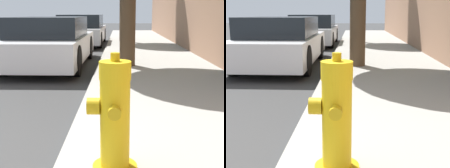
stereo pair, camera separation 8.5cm
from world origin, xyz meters
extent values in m
cylinder|color=#C39C11|center=(2.25, 0.20, 0.16)|extent=(0.34, 0.34, 0.04)
cylinder|color=yellow|center=(2.25, 0.20, 0.51)|extent=(0.22, 0.22, 0.67)
cylinder|color=yellow|center=(2.25, 0.20, 0.91)|extent=(0.23, 0.23, 0.13)
cylinder|color=#C39C11|center=(2.25, 0.20, 1.01)|extent=(0.07, 0.07, 0.06)
cylinder|color=#C39C11|center=(2.25, 0.05, 0.64)|extent=(0.09, 0.08, 0.09)
cylinder|color=#C39C11|center=(2.25, 0.35, 0.64)|extent=(0.09, 0.08, 0.09)
cylinder|color=#C39C11|center=(2.09, 0.20, 0.64)|extent=(0.09, 0.12, 0.12)
cube|color=silver|center=(0.57, 5.79, 0.47)|extent=(1.71, 4.28, 0.57)
cube|color=black|center=(0.57, 5.62, 0.99)|extent=(1.58, 2.36, 0.47)
cylinder|color=black|center=(-0.20, 7.12, 0.33)|extent=(0.20, 0.66, 0.66)
cylinder|color=black|center=(1.35, 7.12, 0.33)|extent=(0.20, 0.66, 0.66)
cylinder|color=black|center=(-0.20, 4.46, 0.33)|extent=(0.20, 0.66, 0.66)
cylinder|color=black|center=(1.35, 4.46, 0.33)|extent=(0.20, 0.66, 0.66)
cube|color=#B7B7BC|center=(0.68, 11.29, 0.46)|extent=(1.77, 4.50, 0.57)
cube|color=black|center=(0.68, 11.11, 0.99)|extent=(1.63, 2.47, 0.50)
cylinder|color=black|center=(-0.12, 12.68, 0.31)|extent=(0.20, 0.62, 0.62)
cylinder|color=black|center=(1.49, 12.68, 0.31)|extent=(0.20, 0.62, 0.62)
cylinder|color=black|center=(-0.12, 9.90, 0.31)|extent=(0.20, 0.62, 0.62)
cylinder|color=black|center=(1.49, 9.90, 0.31)|extent=(0.20, 0.62, 0.62)
cylinder|color=brown|center=(2.45, 5.08, 1.49)|extent=(0.35, 0.35, 2.71)
cylinder|color=brown|center=(2.37, 11.34, 1.76)|extent=(0.25, 0.25, 3.25)
camera|label=1|loc=(2.28, -1.99, 1.31)|focal=50.00mm
camera|label=2|loc=(2.37, -1.98, 1.31)|focal=50.00mm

